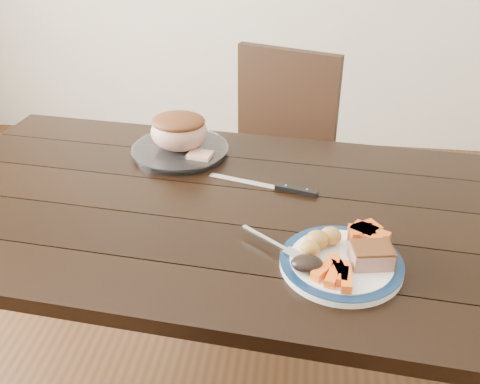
# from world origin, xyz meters

# --- Properties ---
(dining_table) EXTENTS (1.67, 1.03, 0.75)m
(dining_table) POSITION_xyz_m (0.00, 0.00, 0.66)
(dining_table) COLOR black
(dining_table) RESTS_ON ground
(chair_far) EXTENTS (0.53, 0.54, 0.93)m
(chair_far) POSITION_xyz_m (0.12, 0.73, 0.52)
(chair_far) COLOR black
(chair_far) RESTS_ON ground
(dinner_plate) EXTENTS (0.27, 0.27, 0.02)m
(dinner_plate) POSITION_xyz_m (0.33, -0.23, 0.76)
(dinner_plate) COLOR white
(dinner_plate) RESTS_ON dining_table
(plate_rim) EXTENTS (0.27, 0.27, 0.02)m
(plate_rim) POSITION_xyz_m (0.33, -0.23, 0.77)
(plate_rim) COLOR #0D2344
(plate_rim) RESTS_ON dinner_plate
(serving_platter) EXTENTS (0.29, 0.29, 0.02)m
(serving_platter) POSITION_xyz_m (-0.15, 0.27, 0.76)
(serving_platter) COLOR white
(serving_platter) RESTS_ON dining_table
(pork_slice) EXTENTS (0.10, 0.08, 0.04)m
(pork_slice) POSITION_xyz_m (0.40, -0.23, 0.79)
(pork_slice) COLOR #A57165
(pork_slice) RESTS_ON dinner_plate
(roasted_potatoes) EXTENTS (0.09, 0.09, 0.04)m
(roasted_potatoes) POSITION_xyz_m (0.29, -0.19, 0.79)
(roasted_potatoes) COLOR gold
(roasted_potatoes) RESTS_ON dinner_plate
(carrot_batons) EXTENTS (0.09, 0.11, 0.02)m
(carrot_batons) POSITION_xyz_m (0.32, -0.29, 0.78)
(carrot_batons) COLOR #F55D14
(carrot_batons) RESTS_ON dinner_plate
(pumpkin_wedges) EXTENTS (0.10, 0.09, 0.04)m
(pumpkin_wedges) POSITION_xyz_m (0.39, -0.16, 0.79)
(pumpkin_wedges) COLOR orange
(pumpkin_wedges) RESTS_ON dinner_plate
(dark_mushroom) EXTENTS (0.07, 0.05, 0.03)m
(dark_mushroom) POSITION_xyz_m (0.26, -0.28, 0.79)
(dark_mushroom) COLOR black
(dark_mushroom) RESTS_ON dinner_plate
(fork) EXTENTS (0.15, 0.12, 0.00)m
(fork) POSITION_xyz_m (0.19, -0.19, 0.77)
(fork) COLOR silver
(fork) RESTS_ON dinner_plate
(roast_joint) EXTENTS (0.17, 0.15, 0.11)m
(roast_joint) POSITION_xyz_m (-0.15, 0.27, 0.82)
(roast_joint) COLOR tan
(roast_joint) RESTS_ON serving_platter
(cut_slice) EXTENTS (0.08, 0.07, 0.02)m
(cut_slice) POSITION_xyz_m (-0.07, 0.22, 0.78)
(cut_slice) COLOR tan
(cut_slice) RESTS_ON serving_platter
(carving_knife) EXTENTS (0.31, 0.10, 0.01)m
(carving_knife) POSITION_xyz_m (0.18, 0.09, 0.76)
(carving_knife) COLOR silver
(carving_knife) RESTS_ON dining_table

